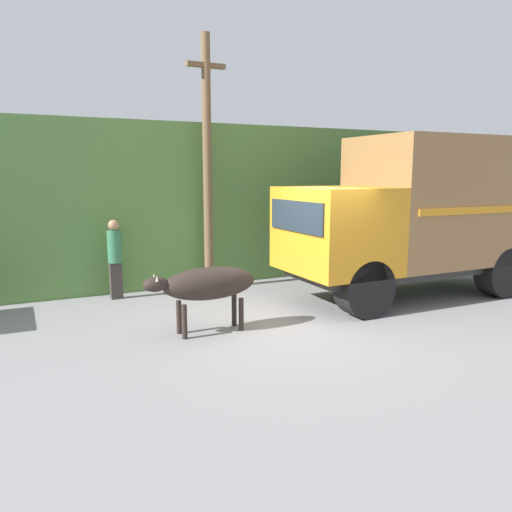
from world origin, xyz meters
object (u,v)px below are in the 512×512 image
at_px(cargo_truck, 424,211).
at_px(utility_pole, 207,160).
at_px(brown_cow, 208,284).
at_px(pedestrian_on_hill, 115,255).

distance_m(cargo_truck, utility_pole, 5.03).
bearing_deg(utility_pole, brown_cow, -110.70).
xyz_separation_m(pedestrian_on_hill, utility_pole, (2.19, 0.05, 2.06)).
bearing_deg(cargo_truck, brown_cow, -176.36).
relative_size(brown_cow, utility_pole, 0.34).
bearing_deg(brown_cow, utility_pole, 71.34).
distance_m(brown_cow, utility_pole, 4.02).
distance_m(brown_cow, pedestrian_on_hill, 3.27).
height_order(cargo_truck, pedestrian_on_hill, cargo_truck).
bearing_deg(cargo_truck, utility_pole, 145.32).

